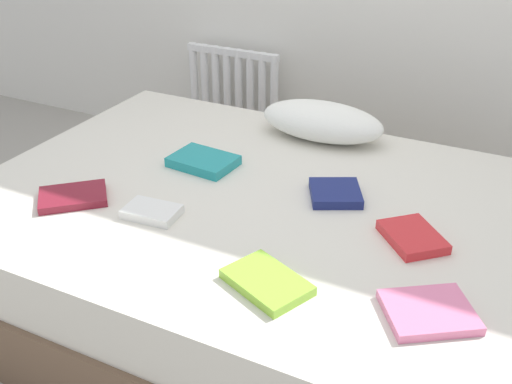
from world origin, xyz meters
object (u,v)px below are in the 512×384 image
(bed, at_px, (250,251))
(textbook_teal, at_px, (203,161))
(textbook_maroon, at_px, (73,197))
(textbook_pink, at_px, (429,312))
(textbook_white, at_px, (152,212))
(textbook_red, at_px, (412,237))
(textbook_lime, at_px, (267,282))
(pillow, at_px, (322,121))
(textbook_navy, at_px, (335,193))
(radiator, at_px, (233,92))

(bed, height_order, textbook_teal, textbook_teal)
(textbook_maroon, height_order, textbook_pink, textbook_maroon)
(textbook_white, height_order, textbook_red, textbook_red)
(textbook_pink, bearing_deg, textbook_lime, 156.38)
(bed, xyz_separation_m, pillow, (0.05, 0.57, 0.33))
(textbook_navy, bearing_deg, pillow, 89.86)
(textbook_red, relative_size, textbook_maroon, 0.88)
(bed, relative_size, textbook_maroon, 8.74)
(bed, bearing_deg, textbook_pink, -27.75)
(textbook_teal, height_order, textbook_pink, textbook_teal)
(textbook_teal, height_order, textbook_white, textbook_teal)
(textbook_red, bearing_deg, textbook_white, -116.56)
(pillow, bearing_deg, bed, -95.33)
(pillow, height_order, textbook_navy, pillow)
(bed, height_order, textbook_red, textbook_red)
(textbook_lime, bearing_deg, radiator, 144.95)
(radiator, height_order, textbook_red, radiator)
(textbook_maroon, xyz_separation_m, textbook_pink, (1.25, -0.06, -0.00))
(textbook_maroon, bearing_deg, textbook_white, -35.13)
(pillow, distance_m, textbook_lime, 1.05)
(textbook_lime, bearing_deg, pillow, 126.44)
(textbook_lime, relative_size, textbook_pink, 1.05)
(bed, distance_m, textbook_maroon, 0.68)
(textbook_lime, bearing_deg, textbook_maroon, -165.72)
(textbook_lime, bearing_deg, textbook_red, 76.49)
(textbook_white, bearing_deg, textbook_lime, -23.45)
(pillow, distance_m, textbook_teal, 0.56)
(textbook_white, relative_size, textbook_navy, 1.01)
(pillow, xyz_separation_m, textbook_red, (0.54, -0.62, -0.06))
(radiator, distance_m, textbook_lime, 1.94)
(textbook_red, xyz_separation_m, textbook_maroon, (-1.13, -0.27, -0.00))
(bed, xyz_separation_m, textbook_red, (0.60, -0.05, 0.27))
(radiator, relative_size, textbook_lime, 2.36)
(textbook_teal, relative_size, textbook_red, 1.20)
(textbook_white, height_order, textbook_pink, textbook_white)
(textbook_navy, distance_m, textbook_lime, 0.56)
(textbook_white, height_order, textbook_lime, textbook_white)
(textbook_navy, height_order, textbook_pink, textbook_navy)
(bed, relative_size, pillow, 3.76)
(textbook_teal, distance_m, textbook_white, 0.40)
(bed, height_order, textbook_lime, textbook_lime)
(textbook_lime, distance_m, textbook_pink, 0.44)
(textbook_lime, bearing_deg, textbook_navy, 113.88)
(textbook_maroon, bearing_deg, radiator, 55.22)
(pillow, xyz_separation_m, textbook_teal, (-0.32, -0.45, -0.06))
(textbook_maroon, xyz_separation_m, textbook_lime, (0.82, -0.14, 0.00))
(radiator, xyz_separation_m, textbook_lime, (1.01, -1.66, 0.13))
(textbook_pink, bearing_deg, textbook_navy, 98.01)
(bed, relative_size, textbook_teal, 8.23)
(textbook_navy, relative_size, textbook_pink, 0.80)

